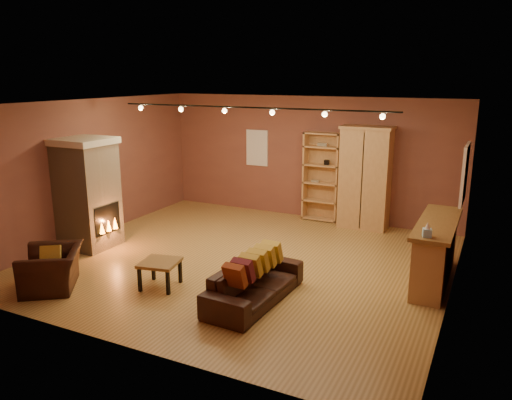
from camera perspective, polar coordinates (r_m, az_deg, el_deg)
The scene contains 16 objects.
floor at distance 9.09m, azimuth -1.46°, elevation -6.92°, with size 7.00×7.00×0.00m, color olive.
ceiling at distance 8.50m, azimuth -1.58°, elevation 10.99°, with size 7.00×7.00×0.00m, color brown.
back_wall at distance 11.61m, azimuth 5.97°, elevation 4.82°, with size 7.00×0.02×2.80m, color brown.
left_wall at distance 10.74m, azimuth -18.33°, elevation 3.42°, with size 0.02×6.50×2.80m, color brown.
right_wall at distance 7.75m, azimuth 22.07°, elevation -0.85°, with size 0.02×6.50×2.80m, color brown.
fireplace at distance 10.07m, azimuth -18.67°, elevation 0.73°, with size 1.01×0.98×2.12m.
back_window at distance 12.07m, azimuth 0.13°, elevation 5.98°, with size 0.56×0.04×0.86m, color white.
bookcase at distance 11.45m, azimuth 7.58°, elevation 2.75°, with size 0.83×0.32×2.02m.
armoire at distance 10.99m, azimuth 12.37°, elevation 2.53°, with size 1.09×0.62×2.22m.
bar_counter at distance 8.53m, azimuth 19.80°, elevation -5.52°, with size 0.58×2.13×1.02m.
tissue_box at distance 7.51m, azimuth 18.98°, elevation -3.35°, with size 0.14×0.14×0.22m.
right_window at distance 9.07m, azimuth 22.75°, elevation 2.77°, with size 0.05×0.90×1.00m, color white.
loveseat at distance 7.41m, azimuth -0.16°, elevation -8.70°, with size 0.65×1.92×0.78m.
armchair at distance 8.45m, azimuth -22.36°, elevation -6.60°, with size 1.09×1.16×0.85m.
coffee_table at distance 8.03m, azimuth -10.94°, elevation -7.31°, with size 0.67×0.67×0.43m.
track_rail at distance 8.68m, azimuth -0.95°, elevation 10.31°, with size 5.20×0.09×0.13m.
Camera 1 is at (3.94, -7.51, 3.27)m, focal length 35.00 mm.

